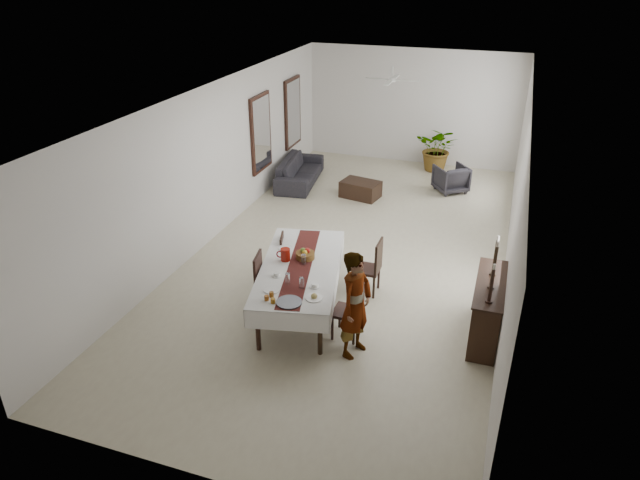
% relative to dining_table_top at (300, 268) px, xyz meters
% --- Properties ---
extents(floor, '(6.00, 12.00, 0.00)m').
position_rel_dining_table_top_xyz_m(floor, '(0.27, 2.29, -0.78)').
color(floor, beige).
rests_on(floor, ground).
extents(ceiling, '(6.00, 12.00, 0.02)m').
position_rel_dining_table_top_xyz_m(ceiling, '(0.27, 2.29, 2.42)').
color(ceiling, silver).
rests_on(ceiling, wall_back).
extents(wall_back, '(6.00, 0.02, 3.20)m').
position_rel_dining_table_top_xyz_m(wall_back, '(0.27, 8.29, 0.82)').
color(wall_back, silver).
rests_on(wall_back, floor).
extents(wall_front, '(6.00, 0.02, 3.20)m').
position_rel_dining_table_top_xyz_m(wall_front, '(0.27, -3.71, 0.82)').
color(wall_front, silver).
rests_on(wall_front, floor).
extents(wall_left, '(0.02, 12.00, 3.20)m').
position_rel_dining_table_top_xyz_m(wall_left, '(-2.73, 2.29, 0.82)').
color(wall_left, silver).
rests_on(wall_left, floor).
extents(wall_right, '(0.02, 12.00, 3.20)m').
position_rel_dining_table_top_xyz_m(wall_right, '(3.27, 2.29, 0.82)').
color(wall_right, silver).
rests_on(wall_right, floor).
extents(dining_table_top, '(1.61, 2.76, 0.05)m').
position_rel_dining_table_top_xyz_m(dining_table_top, '(0.00, 0.00, 0.00)').
color(dining_table_top, black).
rests_on(dining_table_top, table_leg_fl).
extents(table_leg_fl, '(0.09, 0.09, 0.76)m').
position_rel_dining_table_top_xyz_m(table_leg_fl, '(-0.20, -1.30, -0.40)').
color(table_leg_fl, black).
rests_on(table_leg_fl, floor).
extents(table_leg_fr, '(0.09, 0.09, 0.76)m').
position_rel_dining_table_top_xyz_m(table_leg_fr, '(0.73, -1.10, -0.40)').
color(table_leg_fr, black).
rests_on(table_leg_fr, floor).
extents(table_leg_bl, '(0.09, 0.09, 0.76)m').
position_rel_dining_table_top_xyz_m(table_leg_bl, '(-0.73, 1.10, -0.40)').
color(table_leg_bl, black).
rests_on(table_leg_bl, floor).
extents(table_leg_br, '(0.09, 0.09, 0.76)m').
position_rel_dining_table_top_xyz_m(table_leg_br, '(0.20, 1.30, -0.40)').
color(table_leg_br, black).
rests_on(table_leg_br, floor).
extents(tablecloth_top, '(1.85, 2.99, 0.01)m').
position_rel_dining_table_top_xyz_m(tablecloth_top, '(0.00, 0.00, 0.03)').
color(tablecloth_top, silver).
rests_on(tablecloth_top, dining_table_top).
extents(tablecloth_drape_left, '(0.61, 2.72, 0.32)m').
position_rel_dining_table_top_xyz_m(tablecloth_drape_left, '(-0.62, -0.14, -0.12)').
color(tablecloth_drape_left, white).
rests_on(tablecloth_drape_left, dining_table_top).
extents(tablecloth_drape_right, '(0.61, 2.72, 0.32)m').
position_rel_dining_table_top_xyz_m(tablecloth_drape_right, '(0.62, 0.14, -0.12)').
color(tablecloth_drape_right, white).
rests_on(tablecloth_drape_right, dining_table_top).
extents(tablecloth_drape_near, '(1.25, 0.29, 0.32)m').
position_rel_dining_table_top_xyz_m(tablecloth_drape_near, '(0.30, -1.35, -0.12)').
color(tablecloth_drape_near, white).
rests_on(tablecloth_drape_near, dining_table_top).
extents(tablecloth_drape_far, '(1.25, 0.29, 0.32)m').
position_rel_dining_table_top_xyz_m(tablecloth_drape_far, '(-0.30, 1.35, -0.12)').
color(tablecloth_drape_far, silver).
rests_on(tablecloth_drape_far, dining_table_top).
extents(table_runner, '(0.95, 2.72, 0.00)m').
position_rel_dining_table_top_xyz_m(table_runner, '(-0.00, 0.00, 0.04)').
color(table_runner, '#5B1E1A').
rests_on(table_runner, tablecloth_top).
extents(red_pitcher, '(0.19, 0.19, 0.22)m').
position_rel_dining_table_top_xyz_m(red_pitcher, '(-0.30, 0.10, 0.15)').
color(red_pitcher, maroon).
rests_on(red_pitcher, tablecloth_top).
extents(pitcher_handle, '(0.13, 0.05, 0.13)m').
position_rel_dining_table_top_xyz_m(pitcher_handle, '(-0.39, 0.08, 0.15)').
color(pitcher_handle, maroon).
rests_on(pitcher_handle, red_pitcher).
extents(wine_glass_near, '(0.08, 0.08, 0.18)m').
position_rel_dining_table_top_xyz_m(wine_glass_near, '(0.28, -0.66, 0.13)').
color(wine_glass_near, silver).
rests_on(wine_glass_near, tablecloth_top).
extents(wine_glass_mid, '(0.08, 0.08, 0.18)m').
position_rel_dining_table_top_xyz_m(wine_glass_mid, '(0.02, -0.60, 0.13)').
color(wine_glass_mid, white).
rests_on(wine_glass_mid, tablecloth_top).
extents(wine_glass_far, '(0.08, 0.08, 0.18)m').
position_rel_dining_table_top_xyz_m(wine_glass_far, '(0.04, 0.06, 0.13)').
color(wine_glass_far, silver).
rests_on(wine_glass_far, tablecloth_top).
extents(teacup_right, '(0.10, 0.10, 0.06)m').
position_rel_dining_table_top_xyz_m(teacup_right, '(0.46, -0.56, 0.07)').
color(teacup_right, white).
rests_on(teacup_right, saucer_right).
extents(saucer_right, '(0.16, 0.16, 0.01)m').
position_rel_dining_table_top_xyz_m(saucer_right, '(0.46, -0.56, 0.05)').
color(saucer_right, silver).
rests_on(saucer_right, tablecloth_top).
extents(teacup_left, '(0.10, 0.10, 0.06)m').
position_rel_dining_table_top_xyz_m(teacup_left, '(-0.23, -0.44, 0.07)').
color(teacup_left, silver).
rests_on(teacup_left, saucer_left).
extents(saucer_left, '(0.16, 0.16, 0.01)m').
position_rel_dining_table_top_xyz_m(saucer_left, '(-0.23, -0.44, 0.05)').
color(saucer_left, silver).
rests_on(saucer_left, tablecloth_top).
extents(plate_near_right, '(0.26, 0.26, 0.02)m').
position_rel_dining_table_top_xyz_m(plate_near_right, '(0.56, -0.87, 0.05)').
color(plate_near_right, white).
rests_on(plate_near_right, tablecloth_top).
extents(bread_near_right, '(0.10, 0.10, 0.10)m').
position_rel_dining_table_top_xyz_m(bread_near_right, '(0.56, -0.87, 0.08)').
color(bread_near_right, tan).
rests_on(bread_near_right, plate_near_right).
extents(plate_near_left, '(0.26, 0.26, 0.02)m').
position_rel_dining_table_top_xyz_m(plate_near_left, '(-0.14, -0.86, 0.05)').
color(plate_near_left, white).
rests_on(plate_near_left, tablecloth_top).
extents(plate_far_left, '(0.26, 0.26, 0.02)m').
position_rel_dining_table_top_xyz_m(plate_far_left, '(-0.47, 0.50, 0.05)').
color(plate_far_left, silver).
rests_on(plate_far_left, tablecloth_top).
extents(serving_tray, '(0.39, 0.39, 0.02)m').
position_rel_dining_table_top_xyz_m(serving_tray, '(0.25, -1.11, 0.05)').
color(serving_tray, '#3D3D41').
rests_on(serving_tray, tablecloth_top).
extents(jam_jar_a, '(0.07, 0.07, 0.08)m').
position_rel_dining_table_top_xyz_m(jam_jar_a, '(0.02, -1.19, 0.08)').
color(jam_jar_a, '#925E15').
rests_on(jam_jar_a, tablecloth_top).
extents(jam_jar_b, '(0.07, 0.07, 0.08)m').
position_rel_dining_table_top_xyz_m(jam_jar_b, '(-0.10, -1.15, 0.08)').
color(jam_jar_b, brown).
rests_on(jam_jar_b, tablecloth_top).
extents(jam_jar_c, '(0.07, 0.07, 0.08)m').
position_rel_dining_table_top_xyz_m(jam_jar_c, '(-0.07, -1.03, 0.08)').
color(jam_jar_c, brown).
rests_on(jam_jar_c, tablecloth_top).
extents(fruit_basket, '(0.32, 0.32, 0.11)m').
position_rel_dining_table_top_xyz_m(fruit_basket, '(-0.01, 0.28, 0.09)').
color(fruit_basket, brown).
rests_on(fruit_basket, tablecloth_top).
extents(fruit_red, '(0.10, 0.10, 0.10)m').
position_rel_dining_table_top_xyz_m(fruit_red, '(0.02, 0.30, 0.17)').
color(fruit_red, '#9E150F').
rests_on(fruit_red, fruit_basket).
extents(fruit_green, '(0.09, 0.09, 0.09)m').
position_rel_dining_table_top_xyz_m(fruit_green, '(-0.05, 0.30, 0.17)').
color(fruit_green, '#597D25').
rests_on(fruit_green, fruit_basket).
extents(fruit_yellow, '(0.09, 0.09, 0.09)m').
position_rel_dining_table_top_xyz_m(fruit_yellow, '(0.01, 0.22, 0.17)').
color(fruit_yellow, gold).
rests_on(fruit_yellow, fruit_basket).
extents(chair_right_near_seat, '(0.45, 0.45, 0.05)m').
position_rel_dining_table_top_xyz_m(chair_right_near_seat, '(0.98, -0.53, -0.33)').
color(chair_right_near_seat, black).
rests_on(chair_right_near_seat, chair_right_near_leg_fl).
extents(chair_right_near_leg_fl, '(0.04, 0.04, 0.43)m').
position_rel_dining_table_top_xyz_m(chair_right_near_leg_fl, '(1.15, -0.71, -0.57)').
color(chair_right_near_leg_fl, black).
rests_on(chair_right_near_leg_fl, floor).
extents(chair_right_near_leg_fr, '(0.04, 0.04, 0.43)m').
position_rel_dining_table_top_xyz_m(chair_right_near_leg_fr, '(1.16, -0.36, -0.57)').
color(chair_right_near_leg_fr, black).
rests_on(chair_right_near_leg_fr, floor).
extents(chair_right_near_leg_bl, '(0.04, 0.04, 0.43)m').
position_rel_dining_table_top_xyz_m(chair_right_near_leg_bl, '(0.80, -0.70, -0.57)').
color(chair_right_near_leg_bl, black).
rests_on(chair_right_near_leg_bl, floor).
extents(chair_right_near_leg_br, '(0.04, 0.04, 0.43)m').
position_rel_dining_table_top_xyz_m(chair_right_near_leg_br, '(0.81, -0.34, -0.57)').
color(chair_right_near_leg_br, black).
rests_on(chair_right_near_leg_br, floor).
extents(chair_right_near_back, '(0.05, 0.43, 0.55)m').
position_rel_dining_table_top_xyz_m(chair_right_near_back, '(1.17, -0.53, -0.04)').
color(chair_right_near_back, black).
rests_on(chair_right_near_back, chair_right_near_seat).
extents(chair_right_far_seat, '(0.44, 0.44, 0.05)m').
position_rel_dining_table_top_xyz_m(chair_right_far_seat, '(0.94, 0.87, -0.32)').
color(chair_right_far_seat, black).
rests_on(chair_right_far_seat, chair_right_far_leg_fl).
extents(chair_right_far_leg_fl, '(0.04, 0.04, 0.43)m').
position_rel_dining_table_top_xyz_m(chair_right_far_leg_fl, '(1.12, 0.69, -0.57)').
color(chair_right_far_leg_fl, black).
rests_on(chair_right_far_leg_fl, floor).
extents(chair_right_far_leg_fr, '(0.04, 0.04, 0.43)m').
position_rel_dining_table_top_xyz_m(chair_right_far_leg_fr, '(1.12, 1.05, -0.57)').
color(chair_right_far_leg_fr, black).
rests_on(chair_right_far_leg_fr, floor).
extents(chair_right_far_leg_bl, '(0.04, 0.04, 0.43)m').
position_rel_dining_table_top_xyz_m(chair_right_far_leg_bl, '(0.76, 0.69, -0.57)').
color(chair_right_far_leg_bl, black).
rests_on(chair_right_far_leg_bl, floor).
extents(chair_right_far_leg_br, '(0.04, 0.04, 0.43)m').
position_rel_dining_table_top_xyz_m(chair_right_far_leg_br, '(0.76, 1.05, -0.57)').
color(chair_right_far_leg_br, black).
rests_on(chair_right_far_leg_br, floor).
extents(chair_right_far_back, '(0.04, 0.44, 0.56)m').
position_rel_dining_table_top_xyz_m(chair_right_far_back, '(1.14, 0.87, -0.03)').
color(chair_right_far_back, black).
rests_on(chair_right_far_back, chair_right_far_seat).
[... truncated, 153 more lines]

